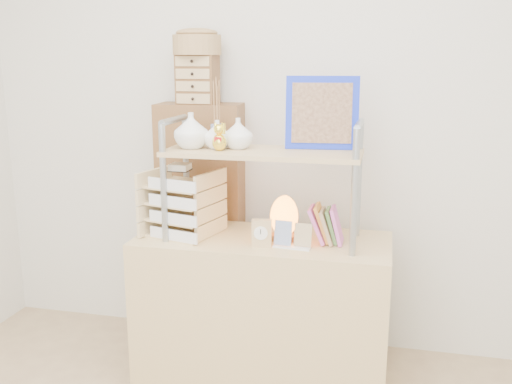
% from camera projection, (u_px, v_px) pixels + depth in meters
% --- Properties ---
extents(room_shell, '(3.42, 3.41, 2.61)m').
position_uv_depth(room_shell, '(206.00, 20.00, 1.73)').
color(room_shell, silver).
rests_on(room_shell, ground).
extents(desk, '(1.20, 0.50, 0.75)m').
position_uv_depth(desk, '(262.00, 311.00, 2.79)').
color(desk, tan).
rests_on(desk, ground).
extents(cabinet, '(0.47, 0.27, 1.35)m').
position_uv_depth(cabinet, '(202.00, 226.00, 3.17)').
color(cabinet, brown).
rests_on(cabinet, ground).
extents(hutch, '(0.90, 0.34, 0.76)m').
position_uv_depth(hutch, '(251.00, 147.00, 2.63)').
color(hutch, '#949BA2').
rests_on(hutch, desk).
extents(letter_tray, '(0.35, 0.34, 0.35)m').
position_uv_depth(letter_tray, '(182.00, 207.00, 2.73)').
color(letter_tray, '#CCB67A').
rests_on(letter_tray, desk).
extents(salt_lamp, '(0.14, 0.13, 0.21)m').
position_uv_depth(salt_lamp, '(284.00, 217.00, 2.66)').
color(salt_lamp, brown).
rests_on(salt_lamp, desk).
extents(desk_clock, '(0.09, 0.05, 0.13)m').
position_uv_depth(desk_clock, '(262.00, 233.00, 2.57)').
color(desk_clock, tan).
rests_on(desk_clock, desk).
extents(postcard_stand, '(0.18, 0.07, 0.12)m').
position_uv_depth(postcard_stand, '(292.00, 240.00, 2.56)').
color(postcard_stand, white).
rests_on(postcard_stand, desk).
extents(drawer_chest, '(0.20, 0.16, 0.25)m').
position_uv_depth(drawer_chest, '(198.00, 80.00, 2.96)').
color(drawer_chest, brown).
rests_on(drawer_chest, cabinet).
extents(woven_basket, '(0.25, 0.25, 0.10)m').
position_uv_depth(woven_basket, '(197.00, 45.00, 2.93)').
color(woven_basket, '#966944').
rests_on(woven_basket, drawer_chest).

